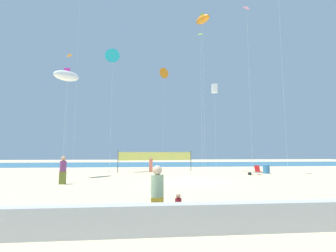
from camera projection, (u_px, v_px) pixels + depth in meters
ground_plane at (189, 181)px, 18.03m from camera, size 120.00×120.00×0.00m
ocean_band at (162, 164)px, 46.08m from camera, size 120.00×20.00×0.01m
boardwalk_ledge at (269, 216)px, 6.49m from camera, size 28.00×0.44×0.76m
mother_figure at (157, 192)px, 7.22m from camera, size 0.39×0.39×1.70m
toddler_figure at (178, 207)px, 7.24m from camera, size 0.20×0.20×0.86m
beachgoer_plum_shirt at (63, 169)px, 16.29m from camera, size 0.43×0.43×1.86m
beachgoer_coral_shirt at (151, 164)px, 26.67m from camera, size 0.39×0.39×1.72m
folding_beach_chair at (258, 170)px, 23.34m from camera, size 0.52×0.65×0.89m
trash_barrel at (266, 169)px, 24.75m from camera, size 0.67×0.67×0.84m
volleyball_net at (156, 157)px, 26.82m from camera, size 8.21×1.61×2.40m
beach_handbag at (250, 174)px, 23.19m from camera, size 0.30×0.15×0.24m
kite_orange_diamond at (69, 57)px, 28.70m from camera, size 0.62×0.62×13.84m
kite_orange_delta at (163, 73)px, 37.54m from camera, size 1.65×1.22×15.19m
kite_cyan_delta at (113, 56)px, 22.66m from camera, size 1.37×0.33×11.78m
kite_pink_diamond at (247, 10)px, 25.48m from camera, size 0.92×0.92×17.59m
kite_orange_inflatable at (203, 19)px, 27.03m from camera, size 1.64×2.75×17.60m
kite_white_box at (214, 89)px, 28.52m from camera, size 0.70×0.70×10.13m
kite_lime_diamond at (200, 38)px, 23.74m from camera, size 0.63×0.64×13.87m
kite_white_inflatable at (67, 76)px, 21.74m from camera, size 2.33×2.78×9.69m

